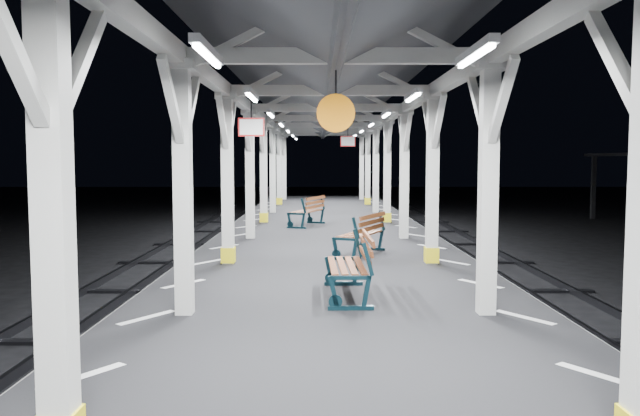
{
  "coord_description": "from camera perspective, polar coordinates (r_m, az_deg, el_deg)",
  "views": [
    {
      "loc": [
        -0.22,
        -10.15,
        3.05
      ],
      "look_at": [
        -0.2,
        0.77,
        2.2
      ],
      "focal_mm": 35.0,
      "sensor_mm": 36.0,
      "label": 1
    }
  ],
  "objects": [
    {
      "name": "ground",
      "position": [
        10.6,
        1.11,
        -12.27
      ],
      "size": [
        120.0,
        120.0,
        0.0
      ],
      "primitive_type": "plane",
      "color": "black",
      "rests_on": "ground"
    },
    {
      "name": "platform",
      "position": [
        10.47,
        1.11,
        -9.65
      ],
      "size": [
        6.0,
        50.0,
        1.0
      ],
      "primitive_type": "cube",
      "color": "black",
      "rests_on": "ground"
    },
    {
      "name": "hazard_stripes_left",
      "position": [
        10.59,
        -12.36,
        -6.79
      ],
      "size": [
        1.0,
        48.0,
        0.01
      ],
      "primitive_type": "cube",
      "color": "silver",
      "rests_on": "platform"
    },
    {
      "name": "hazard_stripes_right",
      "position": [
        10.69,
        14.45,
        -6.72
      ],
      "size": [
        1.0,
        48.0,
        0.01
      ],
      "primitive_type": "cube",
      "color": "silver",
      "rests_on": "platform"
    },
    {
      "name": "track_left",
      "position": [
        11.6,
        -24.91,
        -10.8
      ],
      "size": [
        2.2,
        60.0,
        0.16
      ],
      "color": "#2D2D33",
      "rests_on": "ground"
    },
    {
      "name": "track_right",
      "position": [
        11.79,
        26.65,
        -10.62
      ],
      "size": [
        2.2,
        60.0,
        0.16
      ],
      "color": "#2D2D33",
      "rests_on": "ground"
    },
    {
      "name": "canopy",
      "position": [
        10.25,
        1.15,
        12.91
      ],
      "size": [
        5.4,
        49.0,
        4.65
      ],
      "color": "silver",
      "rests_on": "platform"
    },
    {
      "name": "bench_near",
      "position": [
        9.33,
        3.09,
        -5.1
      ],
      "size": [
        0.69,
        1.75,
        0.94
      ],
      "rotation": [
        0.0,
        0.0,
        0.02
      ],
      "color": "#0D262F",
      "rests_on": "platform"
    },
    {
      "name": "bench_mid",
      "position": [
        13.42,
        4.03,
        -2.28
      ],
      "size": [
        1.24,
        1.76,
        0.9
      ],
      "rotation": [
        0.0,
        0.0,
        -0.43
      ],
      "color": "#0D262F",
      "rests_on": "platform"
    },
    {
      "name": "bench_far",
      "position": [
        19.26,
        -0.96,
        -0.2
      ],
      "size": [
        1.17,
        1.81,
        0.92
      ],
      "rotation": [
        0.0,
        0.0,
        -0.36
      ],
      "color": "#0D262F",
      "rests_on": "platform"
    }
  ]
}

